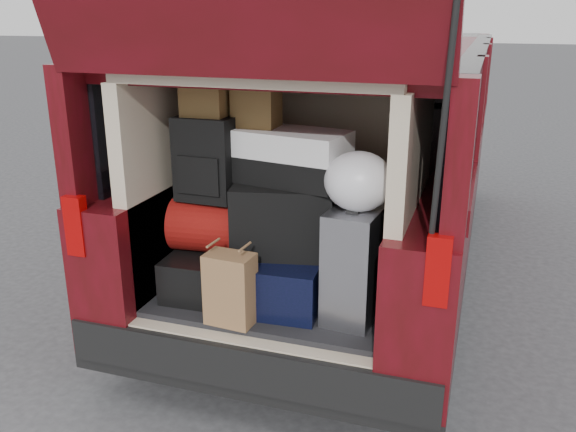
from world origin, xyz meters
name	(u,v)px	position (x,y,z in m)	size (l,w,h in m)	color
ground	(268,398)	(0.00, 0.00, 0.00)	(80.00, 80.00, 0.00)	#353537
minivan	(349,161)	(0.00, 1.86, 0.91)	(1.90, 5.35, 2.77)	black
load_floor	(284,330)	(0.00, 0.28, 0.28)	(1.24, 1.05, 0.55)	black
black_hardshell	(214,269)	(-0.36, 0.14, 0.66)	(0.41, 0.57, 0.23)	black
navy_hardshell	(280,275)	(0.02, 0.14, 0.68)	(0.49, 0.60, 0.26)	black
silver_roller	(355,263)	(0.44, 0.07, 0.83)	(0.24, 0.38, 0.57)	silver
kraft_bag	(230,289)	(-0.12, -0.19, 0.73)	(0.23, 0.15, 0.36)	#986C44
red_duffel	(214,225)	(-0.35, 0.13, 0.92)	(0.44, 0.29, 0.29)	maroon
black_soft_case	(283,219)	(0.04, 0.14, 0.99)	(0.51, 0.31, 0.37)	black
backpack	(206,159)	(-0.37, 0.13, 1.28)	(0.31, 0.19, 0.44)	black
twotone_duffel	(288,156)	(0.05, 0.21, 1.31)	(0.60, 0.31, 0.27)	white
grocery_sack_lower	(206,96)	(-0.38, 0.16, 1.60)	(0.22, 0.18, 0.20)	brown
grocery_sack_upper	(257,105)	(-0.14, 0.25, 1.56)	(0.22, 0.18, 0.22)	brown
plastic_bag_right	(359,181)	(0.45, 0.04, 1.26)	(0.33, 0.30, 0.28)	white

